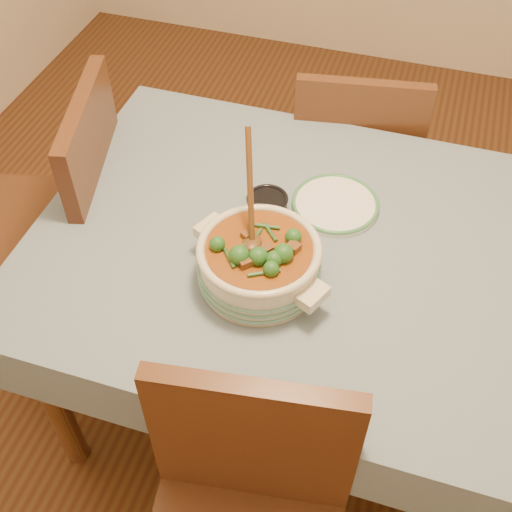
{
  "coord_description": "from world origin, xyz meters",
  "views": [
    {
      "loc": [
        0.1,
        -1.13,
        1.98
      ],
      "look_at": [
        -0.2,
        -0.17,
        0.86
      ],
      "focal_mm": 45.0,
      "sensor_mm": 36.0,
      "label": 1
    }
  ],
  "objects_px": {
    "stew_casserole": "(259,260)",
    "chair_far": "(353,160)",
    "chair_left": "(70,215)",
    "dining_table": "(347,276)",
    "white_plate": "(335,204)",
    "condiment_bowl": "(267,204)"
  },
  "relations": [
    {
      "from": "white_plate",
      "to": "chair_far",
      "type": "height_order",
      "value": "chair_far"
    },
    {
      "from": "stew_casserole",
      "to": "chair_left",
      "type": "bearing_deg",
      "value": 161.63
    },
    {
      "from": "dining_table",
      "to": "stew_casserole",
      "type": "distance_m",
      "value": 0.3
    },
    {
      "from": "dining_table",
      "to": "chair_far",
      "type": "xyz_separation_m",
      "value": [
        -0.1,
        0.67,
        -0.15
      ]
    },
    {
      "from": "dining_table",
      "to": "white_plate",
      "type": "bearing_deg",
      "value": 116.22
    },
    {
      "from": "chair_far",
      "to": "chair_left",
      "type": "distance_m",
      "value": 1.0
    },
    {
      "from": "chair_far",
      "to": "chair_left",
      "type": "height_order",
      "value": "chair_left"
    },
    {
      "from": "stew_casserole",
      "to": "chair_far",
      "type": "bearing_deg",
      "value": 83.33
    },
    {
      "from": "dining_table",
      "to": "chair_far",
      "type": "relative_size",
      "value": 1.86
    },
    {
      "from": "chair_far",
      "to": "chair_left",
      "type": "xyz_separation_m",
      "value": [
        -0.8,
        -0.59,
        0.05
      ]
    },
    {
      "from": "dining_table",
      "to": "chair_far",
      "type": "distance_m",
      "value": 0.7
    },
    {
      "from": "dining_table",
      "to": "stew_casserole",
      "type": "xyz_separation_m",
      "value": [
        -0.2,
        -0.16,
        0.17
      ]
    },
    {
      "from": "dining_table",
      "to": "chair_left",
      "type": "xyz_separation_m",
      "value": [
        -0.9,
        0.08,
        -0.1
      ]
    },
    {
      "from": "condiment_bowl",
      "to": "white_plate",
      "type": "bearing_deg",
      "value": 25.05
    },
    {
      "from": "dining_table",
      "to": "chair_left",
      "type": "relative_size",
      "value": 1.7
    },
    {
      "from": "dining_table",
      "to": "white_plate",
      "type": "height_order",
      "value": "white_plate"
    },
    {
      "from": "stew_casserole",
      "to": "condiment_bowl",
      "type": "relative_size",
      "value": 2.71
    },
    {
      "from": "dining_table",
      "to": "condiment_bowl",
      "type": "relative_size",
      "value": 11.85
    },
    {
      "from": "condiment_bowl",
      "to": "chair_left",
      "type": "distance_m",
      "value": 0.69
    },
    {
      "from": "white_plate",
      "to": "chair_far",
      "type": "xyz_separation_m",
      "value": [
        -0.03,
        0.51,
        -0.26
      ]
    },
    {
      "from": "white_plate",
      "to": "condiment_bowl",
      "type": "distance_m",
      "value": 0.19
    },
    {
      "from": "condiment_bowl",
      "to": "chair_far",
      "type": "bearing_deg",
      "value": 76.26
    }
  ]
}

